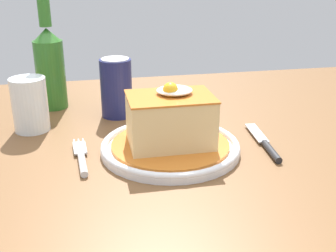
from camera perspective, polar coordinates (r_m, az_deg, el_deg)
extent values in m
cube|color=brown|center=(0.80, 0.62, -3.26)|extent=(1.26, 0.90, 0.04)
cylinder|color=brown|center=(1.47, 18.92, -8.38)|extent=(0.07, 0.07, 0.70)
cylinder|color=white|center=(0.75, 0.31, -3.06)|extent=(0.24, 0.24, 0.01)
torus|color=white|center=(0.74, 0.31, -2.54)|extent=(0.24, 0.24, 0.01)
cylinder|color=#C66B23|center=(0.74, 0.31, -2.50)|extent=(0.21, 0.21, 0.01)
cube|color=#E5C684|center=(0.73, 0.32, 0.72)|extent=(0.14, 0.10, 0.08)
cube|color=#C66B23|center=(0.71, 0.32, 3.97)|extent=(0.14, 0.10, 0.00)
ellipsoid|color=white|center=(0.72, 0.87, 4.79)|extent=(0.06, 0.06, 0.01)
sphere|color=yellow|center=(0.71, 0.32, 4.85)|extent=(0.03, 0.03, 0.03)
cylinder|color=silver|center=(0.70, -11.36, -5.02)|extent=(0.02, 0.08, 0.01)
cube|color=silver|center=(0.76, -11.72, -2.89)|extent=(0.02, 0.05, 0.00)
cylinder|color=silver|center=(0.79, -11.27, -2.10)|extent=(0.00, 0.03, 0.00)
cylinder|color=silver|center=(0.78, -11.85, -2.15)|extent=(0.00, 0.03, 0.00)
cylinder|color=silver|center=(0.78, -12.43, -2.21)|extent=(0.00, 0.03, 0.00)
cylinder|color=#262628|center=(0.76, 13.66, -3.30)|extent=(0.02, 0.08, 0.01)
cube|color=silver|center=(0.83, 11.78, -0.91)|extent=(0.03, 0.09, 0.00)
cylinder|color=#191E51|center=(0.90, -6.93, 5.06)|extent=(0.07, 0.07, 0.12)
cylinder|color=silver|center=(0.89, -7.12, 8.90)|extent=(0.06, 0.06, 0.00)
cylinder|color=#2D6B23|center=(0.98, -15.42, 6.62)|extent=(0.06, 0.06, 0.15)
cone|color=#2D6B23|center=(0.96, -15.94, 11.62)|extent=(0.06, 0.06, 0.03)
cylinder|color=#2D6B23|center=(0.95, -16.31, 15.04)|extent=(0.03, 0.03, 0.08)
cylinder|color=#3F2314|center=(0.87, -17.82, 1.28)|extent=(0.06, 0.06, 0.06)
cylinder|color=silver|center=(0.86, -18.00, 2.75)|extent=(0.07, 0.07, 0.10)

